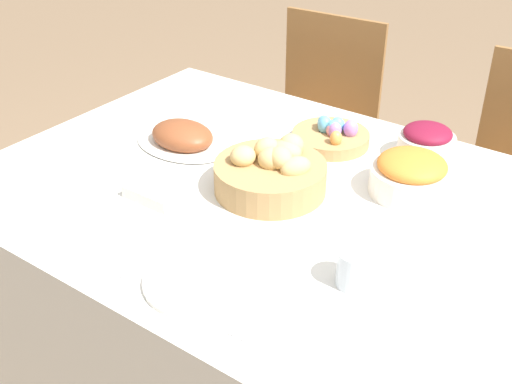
# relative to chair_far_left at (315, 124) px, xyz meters

# --- Properties ---
(dining_table) EXTENTS (1.52, 1.08, 0.76)m
(dining_table) POSITION_rel_chair_far_left_xyz_m (0.41, -0.89, -0.12)
(dining_table) COLOR silver
(dining_table) RESTS_ON ground
(chair_far_left) EXTENTS (0.44, 0.44, 0.90)m
(chair_far_left) POSITION_rel_chair_far_left_xyz_m (0.00, 0.00, 0.00)
(chair_far_left) COLOR olive
(chair_far_left) RESTS_ON ground
(bread_basket) EXTENTS (0.28, 0.28, 0.13)m
(bread_basket) POSITION_rel_chair_far_left_xyz_m (0.39, -0.88, 0.31)
(bread_basket) COLOR #AD8451
(bread_basket) RESTS_ON dining_table
(egg_basket) EXTENTS (0.22, 0.22, 0.08)m
(egg_basket) POSITION_rel_chair_far_left_xyz_m (0.39, -0.58, 0.29)
(egg_basket) COLOR #AD8451
(egg_basket) RESTS_ON dining_table
(ham_platter) EXTENTS (0.29, 0.20, 0.08)m
(ham_platter) POSITION_rel_chair_far_left_xyz_m (0.05, -0.83, 0.29)
(ham_platter) COLOR silver
(ham_platter) RESTS_ON dining_table
(carrot_bowl) EXTENTS (0.20, 0.20, 0.11)m
(carrot_bowl) POSITION_rel_chair_far_left_xyz_m (0.67, -0.69, 0.31)
(carrot_bowl) COLOR silver
(carrot_bowl) RESTS_ON dining_table
(beet_salad_bowl) EXTENTS (0.15, 0.15, 0.10)m
(beet_salad_bowl) POSITION_rel_chair_far_left_xyz_m (0.63, -0.50, 0.31)
(beet_salad_bowl) COLOR silver
(beet_salad_bowl) RESTS_ON dining_table
(dinner_plate) EXTENTS (0.23, 0.23, 0.01)m
(dinner_plate) POSITION_rel_chair_far_left_xyz_m (0.48, -1.26, 0.27)
(dinner_plate) COLOR silver
(dinner_plate) RESTS_ON dining_table
(fork) EXTENTS (0.01, 0.17, 0.00)m
(fork) POSITION_rel_chair_far_left_xyz_m (0.34, -1.26, 0.26)
(fork) COLOR silver
(fork) RESTS_ON dining_table
(knife) EXTENTS (0.01, 0.17, 0.00)m
(knife) POSITION_rel_chair_far_left_xyz_m (0.62, -1.26, 0.26)
(knife) COLOR silver
(knife) RESTS_ON dining_table
(spoon) EXTENTS (0.01, 0.17, 0.00)m
(spoon) POSITION_rel_chair_far_left_xyz_m (0.65, -1.26, 0.26)
(spoon) COLOR silver
(spoon) RESTS_ON dining_table
(drinking_cup) EXTENTS (0.08, 0.08, 0.08)m
(drinking_cup) POSITION_rel_chair_far_left_xyz_m (0.73, -1.09, 0.30)
(drinking_cup) COLOR silver
(drinking_cup) RESTS_ON dining_table
(butter_dish) EXTENTS (0.14, 0.09, 0.03)m
(butter_dish) POSITION_rel_chair_far_left_xyz_m (0.18, -1.08, 0.28)
(butter_dish) COLOR silver
(butter_dish) RESTS_ON dining_table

